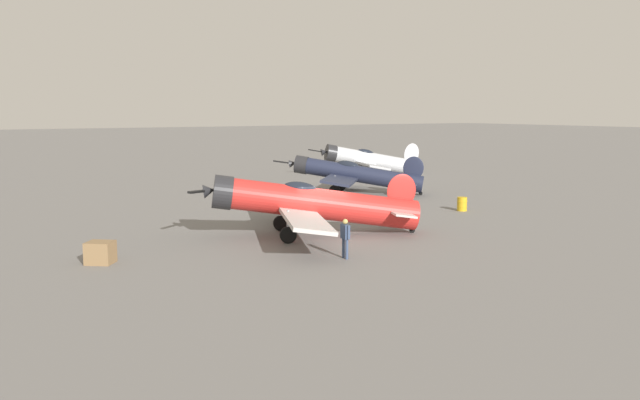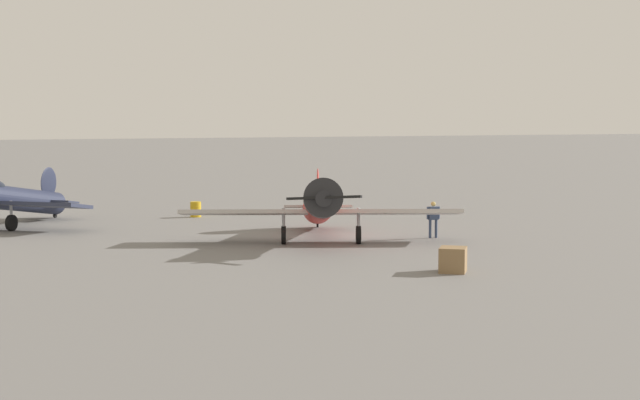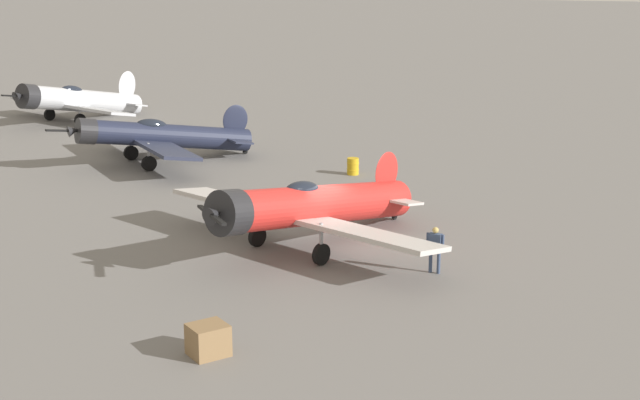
# 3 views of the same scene
# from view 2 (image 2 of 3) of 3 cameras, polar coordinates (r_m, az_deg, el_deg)

# --- Properties ---
(ground_plane) EXTENTS (400.00, 400.00, 0.00)m
(ground_plane) POSITION_cam_2_polar(r_m,az_deg,el_deg) (45.61, 0.00, -2.25)
(ground_plane) COLOR slate
(airplane_foreground) EXTENTS (11.43, 12.37, 3.15)m
(airplane_foreground) POSITION_cam_2_polar(r_m,az_deg,el_deg) (44.90, 0.02, -0.26)
(airplane_foreground) COLOR red
(airplane_foreground) RESTS_ON ground_plane
(ground_crew_mechanic) EXTENTS (0.27, 0.66, 1.70)m
(ground_crew_mechanic) POSITION_cam_2_polar(r_m,az_deg,el_deg) (46.15, 6.54, -0.92)
(ground_crew_mechanic) COLOR #384766
(ground_crew_mechanic) RESTS_ON ground_plane
(equipment_crate) EXTENTS (1.40, 1.38, 0.91)m
(equipment_crate) POSITION_cam_2_polar(r_m,az_deg,el_deg) (36.23, 7.67, -3.43)
(equipment_crate) COLOR olive
(equipment_crate) RESTS_ON ground_plane
(fuel_drum) EXTENTS (0.64, 0.64, 0.86)m
(fuel_drum) POSITION_cam_2_polar(r_m,az_deg,el_deg) (55.79, -7.18, -0.54)
(fuel_drum) COLOR gold
(fuel_drum) RESTS_ON ground_plane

